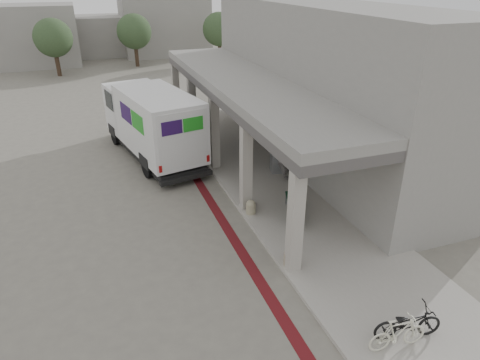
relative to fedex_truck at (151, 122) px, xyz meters
name	(u,v)px	position (x,y,z in m)	size (l,w,h in m)	color
ground	(196,226)	(0.29, -6.92, -1.78)	(120.00, 120.00, 0.00)	#69635A
bike_lane_stripe	(207,196)	(1.29, -4.92, -1.78)	(0.35, 40.00, 0.01)	#581115
sidewalk	(296,206)	(4.29, -6.92, -1.72)	(4.40, 28.00, 0.12)	gray
transit_building	(312,87)	(7.12, -2.42, 1.62)	(7.60, 17.00, 7.00)	gray
distant_backdrop	(79,32)	(-2.56, 28.97, 0.92)	(28.00, 10.00, 6.50)	gray
tree_left	(53,38)	(-4.71, 21.08, 1.40)	(3.20, 3.20, 4.80)	#38281C
tree_mid	(134,32)	(2.29, 23.08, 1.40)	(3.20, 3.20, 4.80)	#38281C
tree_right	(219,29)	(10.29, 22.08, 1.40)	(3.20, 3.20, 4.80)	#38281C
fedex_truck	(151,122)	(0.00, 0.00, 0.00)	(3.87, 8.16, 3.35)	black
bench	(294,207)	(3.80, -7.62, -1.32)	(1.10, 2.05, 0.47)	slate
bollard_near	(290,257)	(2.39, -10.24, -1.37)	(0.40, 0.40, 0.59)	gray
bollard_far	(251,207)	(2.39, -6.94, -1.39)	(0.36, 0.36, 0.54)	gray
utility_cabinet	(277,159)	(4.82, -3.84, -1.09)	(0.52, 0.69, 1.15)	gray
bicycle_black	(408,323)	(3.78, -13.80, -1.21)	(0.60, 1.71, 0.90)	black
bicycle_cream	(398,333)	(3.34, -13.99, -1.22)	(0.42, 1.49, 0.89)	silver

